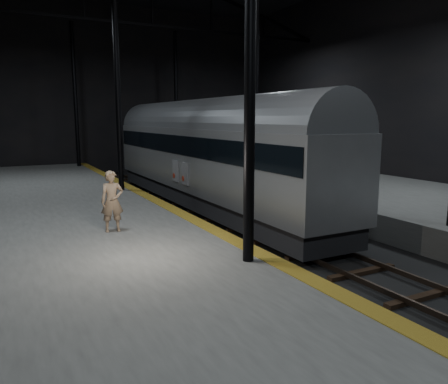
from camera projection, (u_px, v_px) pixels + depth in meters
ground at (281, 240)px, 16.02m from camera, size 44.00×44.00×0.00m
platform_left at (66, 257)px, 12.51m from camera, size 9.00×43.80×1.00m
platform_right at (421, 208)px, 19.35m from camera, size 9.00×43.80×1.00m
tactile_strip at (201, 223)px, 14.37m from camera, size 0.50×43.80×0.01m
track at (281, 238)px, 16.01m from camera, size 2.40×43.00×0.24m
train at (204, 149)px, 21.33m from camera, size 2.93×19.56×5.23m
woman at (112, 201)px, 13.23m from camera, size 0.73×0.52×1.86m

